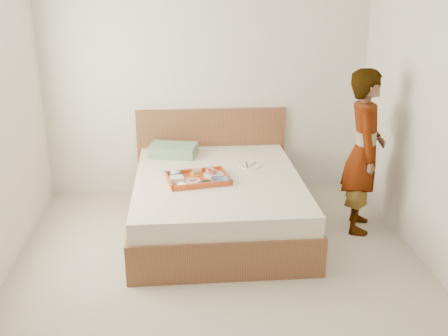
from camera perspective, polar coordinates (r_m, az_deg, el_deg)
ground at (r=4.24m, az=-0.23°, el=-12.55°), size 3.50×4.00×0.01m
wall_back at (r=5.65m, az=-1.94°, el=10.03°), size 3.50×0.01×2.60m
wall_front at (r=1.87m, az=4.89°, el=-11.89°), size 3.50×0.01×2.60m
bed at (r=5.00m, az=-0.67°, el=-3.77°), size 1.65×2.00×0.53m
headboard at (r=5.83m, az=-1.40°, el=1.97°), size 1.65×0.06×0.95m
pillow at (r=5.50m, az=-5.62°, el=1.99°), size 0.54×0.43×0.12m
tray at (r=4.79m, az=-2.91°, el=-1.13°), size 0.62×0.50×0.05m
prawn_plate at (r=4.88m, az=-1.13°, el=-0.74°), size 0.22×0.22×0.01m
navy_bowl_big at (r=4.71m, az=-0.46°, el=-1.37°), size 0.18×0.18×0.04m
sauce_dish at (r=4.66m, az=-1.97°, el=-1.65°), size 0.09×0.09×0.03m
meat_plate at (r=4.74m, az=-3.46°, el=-1.42°), size 0.16×0.16×0.01m
bread_plate at (r=4.91m, az=-2.99°, el=-0.65°), size 0.16×0.16×0.01m
salad_bowl at (r=4.87m, az=-5.39°, el=-0.71°), size 0.14×0.14×0.04m
plastic_tub at (r=4.73m, az=-5.21°, el=-1.24°), size 0.13×0.12×0.05m
cheese_round at (r=4.63m, az=-4.70°, el=-1.88°), size 0.09×0.09×0.03m
dinner_plate at (r=5.17m, az=2.84°, el=0.27°), size 0.28×0.28×0.01m
person at (r=4.98m, az=15.16°, el=1.72°), size 0.51×0.64×1.55m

